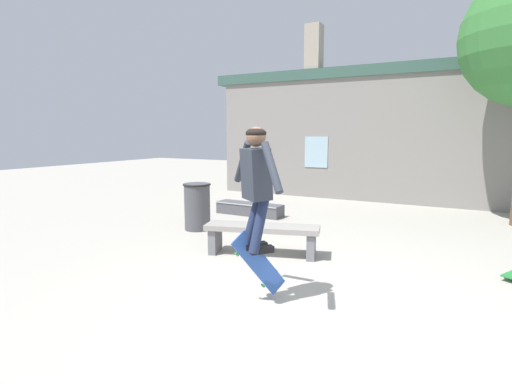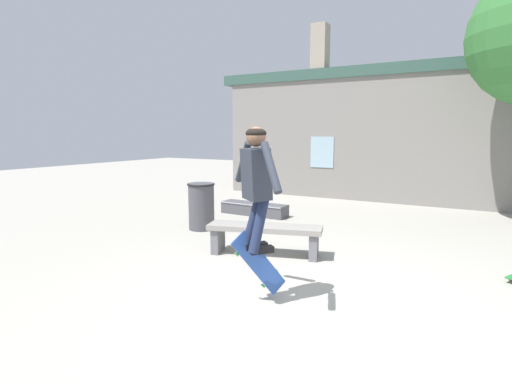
# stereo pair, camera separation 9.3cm
# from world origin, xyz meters

# --- Properties ---
(ground_plane) EXTENTS (40.00, 40.00, 0.00)m
(ground_plane) POSITION_xyz_m (0.00, 0.00, 0.00)
(ground_plane) COLOR #A39E93
(building_backdrop) EXTENTS (11.82, 0.52, 4.98)m
(building_backdrop) POSITION_xyz_m (-0.04, 7.41, 1.94)
(building_backdrop) COLOR gray
(building_backdrop) RESTS_ON ground_plane
(park_bench) EXTENTS (1.82, 0.93, 0.48)m
(park_bench) POSITION_xyz_m (-1.31, 1.42, 0.35)
(park_bench) COLOR gray
(park_bench) RESTS_ON ground_plane
(skate_ledge) EXTENTS (1.63, 0.47, 0.28)m
(skate_ledge) POSITION_xyz_m (-3.00, 4.04, 0.14)
(skate_ledge) COLOR #4C4C51
(skate_ledge) RESTS_ON ground_plane
(trash_bin) EXTENTS (0.55, 0.55, 0.92)m
(trash_bin) POSITION_xyz_m (-3.22, 2.32, 0.48)
(trash_bin) COLOR #47474C
(trash_bin) RESTS_ON ground_plane
(skater) EXTENTS (0.97, 0.79, 1.35)m
(skater) POSITION_xyz_m (-0.53, -0.22, 1.41)
(skater) COLOR #282D38
(skateboard_flipping) EXTENTS (0.43, 0.52, 0.77)m
(skateboard_flipping) POSITION_xyz_m (-0.53, -0.16, 0.45)
(skateboard_flipping) COLOR #2D519E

